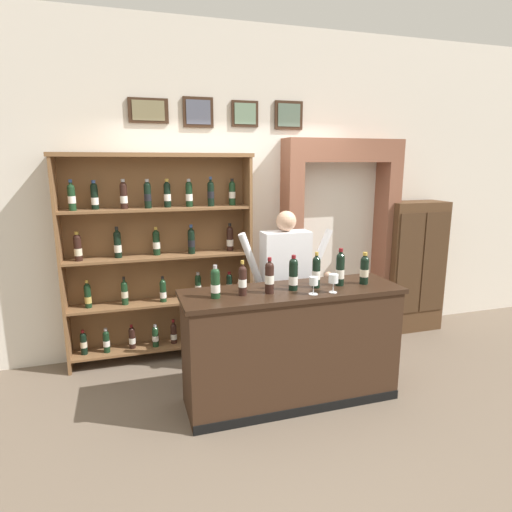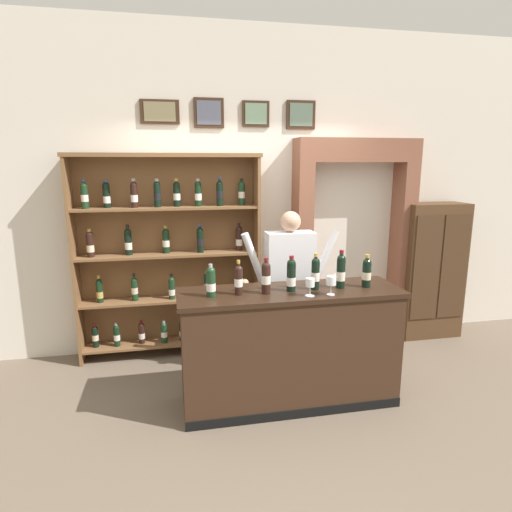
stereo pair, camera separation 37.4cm
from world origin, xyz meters
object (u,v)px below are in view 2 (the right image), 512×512
Objects in this scene: side_cabinet at (430,270)px; shopkeeper at (290,275)px; tasting_bottle_super_tuscan at (341,271)px; tasting_bottle_brunello at (291,275)px; wine_shelf at (169,251)px; wine_glass_left at (331,282)px; tasting_bottle_vin_santo at (211,282)px; wine_glass_right at (310,284)px; tasting_bottle_prosecco at (266,277)px; tasting_counter at (289,347)px; tasting_bottle_riserva at (315,273)px; tasting_bottle_rosso at (367,272)px; tasting_bottle_chianti at (239,279)px.

shopkeeper is (-1.92, -0.61, 0.20)m from side_cabinet.
tasting_bottle_brunello is at bearing -178.95° from tasting_bottle_super_tuscan.
tasting_bottle_brunello is at bearing -51.92° from wine_shelf.
wine_glass_left is at bearing -48.29° from wine_shelf.
tasting_bottle_vin_santo reaches higher than wine_glass_right.
tasting_bottle_prosecco is (0.45, -0.01, 0.02)m from tasting_bottle_vin_santo.
side_cabinet reaches higher than tasting_counter.
tasting_bottle_super_tuscan is (0.23, -0.00, 0.01)m from tasting_bottle_riserva.
shopkeeper reaches higher than tasting_counter.
wine_glass_right is (-0.56, -0.15, -0.03)m from tasting_bottle_rosso.
tasting_bottle_prosecco and tasting_bottle_brunello have the same top height.
tasting_bottle_chianti is (-2.51, -1.18, 0.34)m from side_cabinet.
tasting_bottle_riserva is at bearing -83.17° from shopkeeper.
tasting_bottle_prosecco is (-2.28, -1.19, 0.35)m from side_cabinet.
tasting_bottle_rosso reaches higher than wine_glass_right.
side_cabinet is at bearing 29.11° from tasting_counter.
tasting_bottle_riserva reaches higher than wine_glass_right.
tasting_bottle_brunello is 0.33m from wine_glass_left.
wine_glass_left reaches higher than tasting_counter.
tasting_bottle_super_tuscan is (0.66, 0.03, 0.01)m from tasting_bottle_prosecco.
tasting_bottle_riserva reaches higher than tasting_bottle_chianti.
wine_glass_right is at bearing -164.54° from tasting_bottle_rosso.
shopkeeper is at bearing 117.96° from tasting_bottle_super_tuscan.
shopkeeper is at bearing 35.30° from tasting_bottle_vin_santo.
tasting_bottle_brunello is at bearing -150.55° from side_cabinet.
tasting_bottle_rosso is 0.41m from wine_glass_left.
shopkeeper is at bearing 132.37° from tasting_bottle_rosso.
wine_glass_left is (0.73, -0.16, -0.02)m from tasting_bottle_chianti.
shopkeeper is 5.41× the size of tasting_bottle_brunello.
tasting_bottle_prosecco is 1.05× the size of tasting_bottle_rosso.
tasting_bottle_super_tuscan reaches higher than wine_glass_left.
wine_shelf is 6.58× the size of tasting_bottle_super_tuscan.
tasting_bottle_brunello is at bearing 6.57° from tasting_bottle_prosecco.
wine_shelf is at bearing 128.46° from tasting_counter.
tasting_counter is 0.92m from tasting_bottle_rosso.
wine_glass_left reaches higher than wine_glass_right.
tasting_bottle_super_tuscan is 0.37m from wine_glass_right.
tasting_bottle_rosso is at bearing 22.37° from wine_glass_left.
tasting_bottle_prosecco is (0.22, -0.01, 0.01)m from tasting_bottle_chianti.
tasting_bottle_brunello is (0.22, 0.03, -0.00)m from tasting_bottle_prosecco.
tasting_bottle_riserva reaches higher than tasting_bottle_brunello.
wine_glass_right is (1.10, -1.42, -0.02)m from wine_shelf.
shopkeeper is 5.70× the size of tasting_bottle_rosso.
tasting_bottle_prosecco is (0.77, -1.28, 0.01)m from wine_shelf.
tasting_bottle_riserva reaches higher than tasting_bottle_vin_santo.
tasting_bottle_chianti is (-0.59, -0.57, 0.14)m from shopkeeper.
tasting_bottle_prosecco is 0.52m from wine_glass_left.
side_cabinet reaches higher than tasting_bottle_brunello.
tasting_counter is 0.78m from tasting_bottle_chianti.
wine_glass_right reaches higher than tasting_counter.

